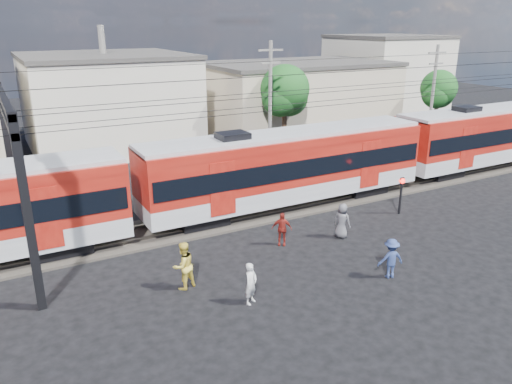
# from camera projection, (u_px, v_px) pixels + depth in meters

# --- Properties ---
(ground) EXTENTS (120.00, 120.00, 0.00)m
(ground) POSITION_uv_depth(u_px,v_px,m) (330.00, 284.00, 19.33)
(ground) COLOR black
(ground) RESTS_ON ground
(track_bed) EXTENTS (70.00, 3.40, 0.12)m
(track_bed) POSITION_uv_depth(u_px,v_px,m) (237.00, 216.00, 25.95)
(track_bed) COLOR #2D2823
(track_bed) RESTS_ON ground
(rail_near) EXTENTS (70.00, 0.12, 0.12)m
(rail_near) POSITION_uv_depth(u_px,v_px,m) (244.00, 218.00, 25.29)
(rail_near) COLOR #59544C
(rail_near) RESTS_ON track_bed
(rail_far) EXTENTS (70.00, 0.12, 0.12)m
(rail_far) POSITION_uv_depth(u_px,v_px,m) (231.00, 209.00, 26.54)
(rail_far) COLOR #59544C
(rail_far) RESTS_ON track_bed
(commuter_train) EXTENTS (50.30, 3.08, 4.17)m
(commuter_train) POSITION_uv_depth(u_px,v_px,m) (290.00, 164.00, 26.65)
(commuter_train) COLOR black
(commuter_train) RESTS_ON ground
(catenary) EXTENTS (70.00, 9.30, 7.52)m
(catenary) POSITION_uv_depth(u_px,v_px,m) (47.00, 138.00, 20.39)
(catenary) COLOR black
(catenary) RESTS_ON ground
(building_midwest) EXTENTS (12.24, 12.24, 7.30)m
(building_midwest) POSITION_uv_depth(u_px,v_px,m) (108.00, 101.00, 39.66)
(building_midwest) COLOR #BAB4A3
(building_midwest) RESTS_ON ground
(building_mideast) EXTENTS (16.32, 10.20, 6.30)m
(building_mideast) POSITION_uv_depth(u_px,v_px,m) (297.00, 98.00, 44.58)
(building_mideast) COLOR #BCAA8F
(building_mideast) RESTS_ON ground
(building_east) EXTENTS (10.20, 10.20, 8.30)m
(building_east) POSITION_uv_depth(u_px,v_px,m) (385.00, 75.00, 53.92)
(building_east) COLOR #BAB4A3
(building_east) RESTS_ON ground
(utility_pole_mid) EXTENTS (1.80, 0.24, 8.50)m
(utility_pole_mid) POSITION_uv_depth(u_px,v_px,m) (270.00, 103.00, 33.04)
(utility_pole_mid) COLOR slate
(utility_pole_mid) RESTS_ON ground
(utility_pole_east) EXTENTS (1.80, 0.24, 8.00)m
(utility_pole_east) POSITION_uv_depth(u_px,v_px,m) (433.00, 94.00, 38.63)
(utility_pole_east) COLOR slate
(utility_pole_east) RESTS_ON ground
(tree_near) EXTENTS (3.82, 3.64, 6.72)m
(tree_near) POSITION_uv_depth(u_px,v_px,m) (286.00, 92.00, 37.01)
(tree_near) COLOR #382619
(tree_near) RESTS_ON ground
(tree_far) EXTENTS (3.36, 3.12, 5.76)m
(tree_far) POSITION_uv_depth(u_px,v_px,m) (439.00, 90.00, 43.19)
(tree_far) COLOR #382619
(tree_far) RESTS_ON ground
(pedestrian_a) EXTENTS (0.69, 0.61, 1.57)m
(pedestrian_a) POSITION_uv_depth(u_px,v_px,m) (251.00, 283.00, 17.77)
(pedestrian_a) COLOR silver
(pedestrian_a) RESTS_ON ground
(pedestrian_b) EXTENTS (1.08, 0.94, 1.88)m
(pedestrian_b) POSITION_uv_depth(u_px,v_px,m) (183.00, 266.00, 18.74)
(pedestrian_b) COLOR #E4CB47
(pedestrian_b) RESTS_ON ground
(pedestrian_c) EXTENTS (1.17, 0.85, 1.63)m
(pedestrian_c) POSITION_uv_depth(u_px,v_px,m) (391.00, 258.00, 19.58)
(pedestrian_c) COLOR navy
(pedestrian_c) RESTS_ON ground
(pedestrian_d) EXTENTS (0.97, 0.82, 1.56)m
(pedestrian_d) POSITION_uv_depth(u_px,v_px,m) (282.00, 229.00, 22.47)
(pedestrian_d) COLOR maroon
(pedestrian_d) RESTS_ON ground
(pedestrian_e) EXTENTS (0.84, 0.97, 1.67)m
(pedestrian_e) POSITION_uv_depth(u_px,v_px,m) (342.00, 221.00, 23.22)
(pedestrian_e) COLOR #535358
(pedestrian_e) RESTS_ON ground
(car_silver) EXTENTS (4.11, 2.33, 1.32)m
(car_silver) POSITION_uv_depth(u_px,v_px,m) (476.00, 141.00, 39.66)
(car_silver) COLOR #B9BDC1
(car_silver) RESTS_ON ground
(car_white) EXTENTS (4.52, 1.90, 1.45)m
(car_white) POSITION_uv_depth(u_px,v_px,m) (495.00, 133.00, 41.91)
(car_white) COLOR white
(car_white) RESTS_ON ground
(crossing_signal) EXTENTS (0.29, 0.29, 2.00)m
(crossing_signal) POSITION_uv_depth(u_px,v_px,m) (401.00, 189.00, 25.93)
(crossing_signal) COLOR black
(crossing_signal) RESTS_ON ground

